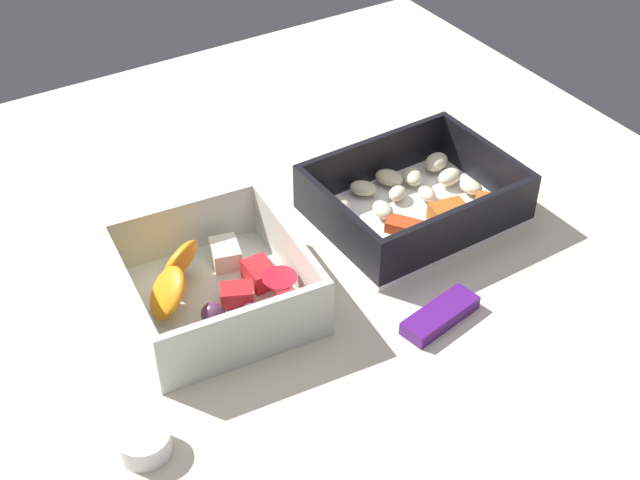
% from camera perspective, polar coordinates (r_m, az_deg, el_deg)
% --- Properties ---
extents(table_surface, '(0.80, 0.80, 0.02)m').
position_cam_1_polar(table_surface, '(0.76, -1.07, -1.44)').
color(table_surface, beige).
rests_on(table_surface, ground).
extents(pasta_container, '(0.18, 0.14, 0.05)m').
position_cam_1_polar(pasta_container, '(0.80, 6.22, 2.60)').
color(pasta_container, white).
rests_on(pasta_container, table_surface).
extents(fruit_bowl, '(0.15, 0.16, 0.05)m').
position_cam_1_polar(fruit_bowl, '(0.70, -6.73, -3.20)').
color(fruit_bowl, silver).
rests_on(fruit_bowl, table_surface).
extents(candy_bar, '(0.07, 0.04, 0.01)m').
position_cam_1_polar(candy_bar, '(0.70, 7.94, -4.95)').
color(candy_bar, '#51197A').
rests_on(candy_bar, table_surface).
extents(paper_cup_liner, '(0.04, 0.04, 0.02)m').
position_cam_1_polar(paper_cup_liner, '(0.61, -11.52, -12.96)').
color(paper_cup_liner, white).
rests_on(paper_cup_liner, table_surface).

